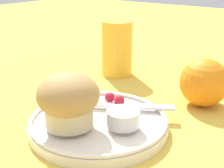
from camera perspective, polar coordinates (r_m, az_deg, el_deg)
ground_plane at (r=0.47m, az=-1.91°, el=-7.85°), size 3.00×3.00×0.00m
plate at (r=0.46m, az=-2.52°, el=-7.09°), size 0.20×0.20×0.02m
muffin at (r=0.42m, az=-7.97°, el=-2.84°), size 0.09×0.09×0.07m
cream_ramekin at (r=0.43m, az=2.04°, el=-6.11°), size 0.05×0.05×0.02m
berry_pair at (r=0.50m, az=0.28°, el=-2.67°), size 0.03×0.02×0.02m
butter_knife at (r=0.49m, az=0.51°, el=-3.73°), size 0.16×0.10×0.00m
orange_fruit at (r=0.55m, az=16.47°, el=0.28°), size 0.08×0.08×0.08m
juice_glass at (r=0.68m, az=0.92°, el=6.52°), size 0.07×0.07×0.12m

